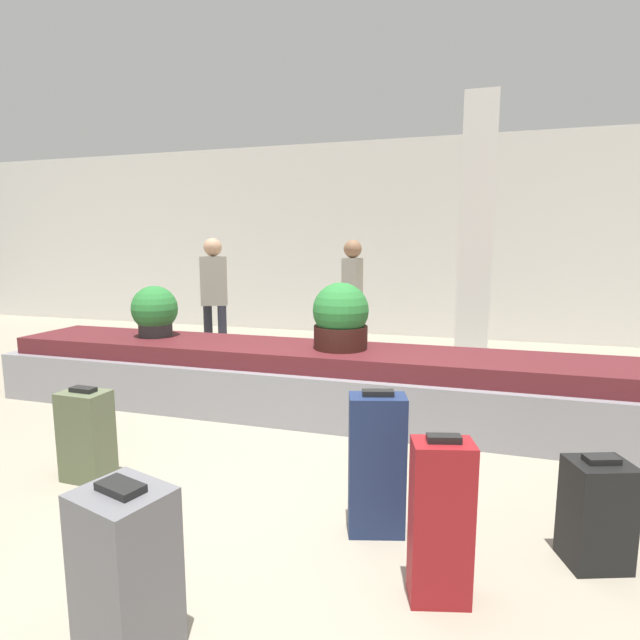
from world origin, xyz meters
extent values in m
plane|color=#9E937F|center=(0.00, 0.00, 0.00)|extent=(18.00, 18.00, 0.00)
cube|color=silver|center=(0.00, 5.75, 1.60)|extent=(18.00, 0.06, 3.20)
cube|color=gray|center=(0.00, 1.58, 0.23)|extent=(6.27, 0.96, 0.45)
cube|color=#5B1E23|center=(0.00, 1.58, 0.53)|extent=(6.02, 0.80, 0.16)
cube|color=silver|center=(1.30, 3.57, 1.60)|extent=(0.37, 0.37, 3.20)
cube|color=black|center=(1.88, -0.11, 0.26)|extent=(0.33, 0.30, 0.51)
cube|color=black|center=(1.88, -0.11, 0.53)|extent=(0.17, 0.12, 0.03)
cube|color=#5B6647|center=(-1.08, -0.08, 0.29)|extent=(0.30, 0.22, 0.59)
cube|color=black|center=(-1.08, -0.08, 0.60)|extent=(0.17, 0.08, 0.03)
cube|color=maroon|center=(1.18, -0.57, 0.36)|extent=(0.29, 0.22, 0.71)
cube|color=black|center=(1.18, -0.57, 0.73)|extent=(0.15, 0.09, 0.03)
cube|color=slate|center=(0.07, -1.18, 0.32)|extent=(0.39, 0.36, 0.63)
cube|color=black|center=(0.07, -1.18, 0.65)|extent=(0.20, 0.14, 0.03)
cube|color=navy|center=(0.83, -0.14, 0.38)|extent=(0.33, 0.24, 0.75)
cube|color=black|center=(0.83, -0.14, 0.77)|extent=(0.17, 0.10, 0.03)
cylinder|color=#2D2D2D|center=(-1.75, 1.66, 0.69)|extent=(0.33, 0.33, 0.15)
sphere|color=#2D7F38|center=(-1.75, 1.66, 0.89)|extent=(0.45, 0.45, 0.45)
cylinder|color=#381914|center=(0.18, 1.61, 0.71)|extent=(0.47, 0.47, 0.20)
sphere|color=#2D7F38|center=(0.18, 1.61, 0.95)|extent=(0.49, 0.49, 0.49)
cylinder|color=#282833|center=(-0.22, 3.38, 0.38)|extent=(0.11, 0.11, 0.76)
cylinder|color=#282833|center=(-0.02, 3.38, 0.38)|extent=(0.11, 0.11, 0.76)
cube|color=gray|center=(-0.12, 3.38, 1.06)|extent=(0.20, 0.33, 0.60)
sphere|color=#936B4C|center=(-0.12, 3.38, 1.47)|extent=(0.22, 0.22, 0.22)
cylinder|color=#282833|center=(-1.90, 2.97, 0.38)|extent=(0.11, 0.11, 0.77)
cylinder|color=#282833|center=(-1.70, 2.97, 0.38)|extent=(0.11, 0.11, 0.77)
cube|color=gray|center=(-1.80, 2.97, 1.07)|extent=(0.37, 0.30, 0.61)
sphere|color=tan|center=(-1.80, 2.97, 1.49)|extent=(0.22, 0.22, 0.22)
camera|label=1|loc=(1.25, -2.59, 1.52)|focal=28.00mm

